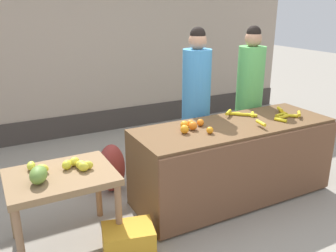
{
  "coord_description": "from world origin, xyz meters",
  "views": [
    {
      "loc": [
        -1.9,
        -2.94,
        2.11
      ],
      "look_at": [
        -0.27,
        0.15,
        0.92
      ],
      "focal_mm": 38.81,
      "sensor_mm": 36.0,
      "label": 1
    }
  ],
  "objects_px": {
    "vendor_woman_blue_shirt": "(196,105)",
    "produce_crate": "(129,240)",
    "produce_sack": "(112,168)",
    "vendor_woman_green_shirt": "(249,98)"
  },
  "relations": [
    {
      "from": "vendor_woman_blue_shirt",
      "to": "produce_crate",
      "type": "distance_m",
      "value": 1.87
    },
    {
      "from": "produce_sack",
      "to": "produce_crate",
      "type": "bearing_deg",
      "value": -102.7
    },
    {
      "from": "vendor_woman_blue_shirt",
      "to": "produce_sack",
      "type": "height_order",
      "value": "vendor_woman_blue_shirt"
    },
    {
      "from": "produce_sack",
      "to": "vendor_woman_blue_shirt",
      "type": "bearing_deg",
      "value": -5.49
    },
    {
      "from": "vendor_woman_green_shirt",
      "to": "produce_crate",
      "type": "bearing_deg",
      "value": -154.37
    },
    {
      "from": "vendor_woman_blue_shirt",
      "to": "vendor_woman_green_shirt",
      "type": "xyz_separation_m",
      "value": [
        0.79,
        -0.03,
        -0.0
      ]
    },
    {
      "from": "produce_crate",
      "to": "produce_sack",
      "type": "height_order",
      "value": "produce_sack"
    },
    {
      "from": "vendor_woman_green_shirt",
      "to": "produce_sack",
      "type": "distance_m",
      "value": 1.97
    },
    {
      "from": "vendor_woman_blue_shirt",
      "to": "vendor_woman_green_shirt",
      "type": "distance_m",
      "value": 0.79
    },
    {
      "from": "produce_crate",
      "to": "produce_sack",
      "type": "bearing_deg",
      "value": 77.3
    }
  ]
}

